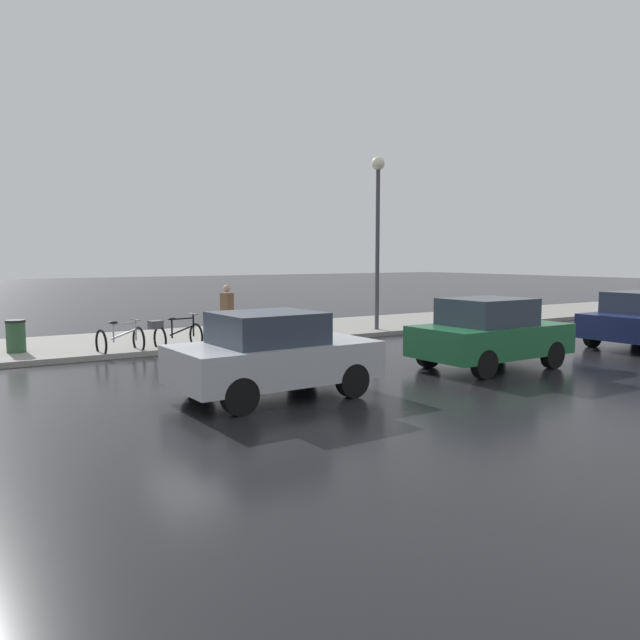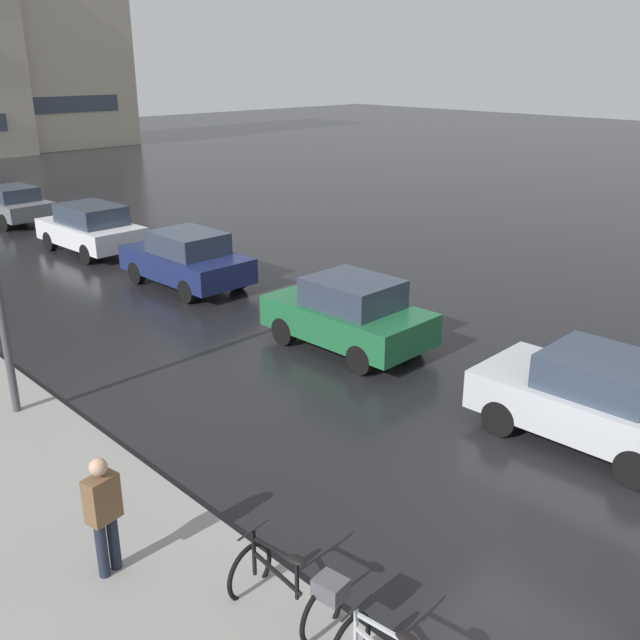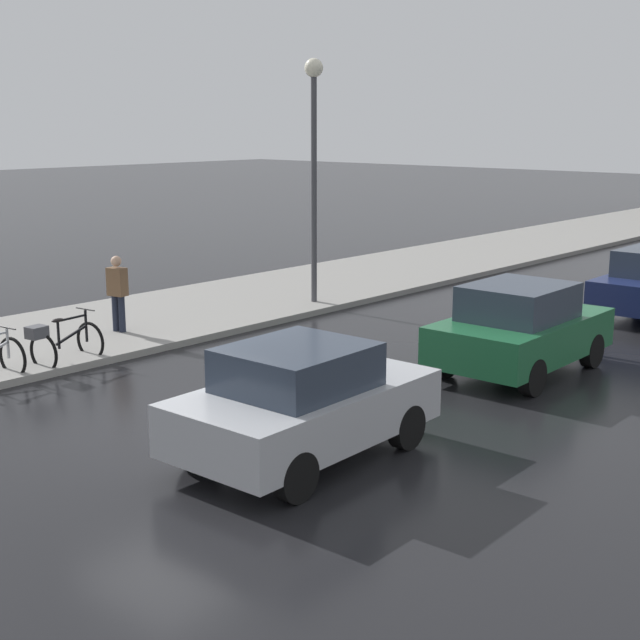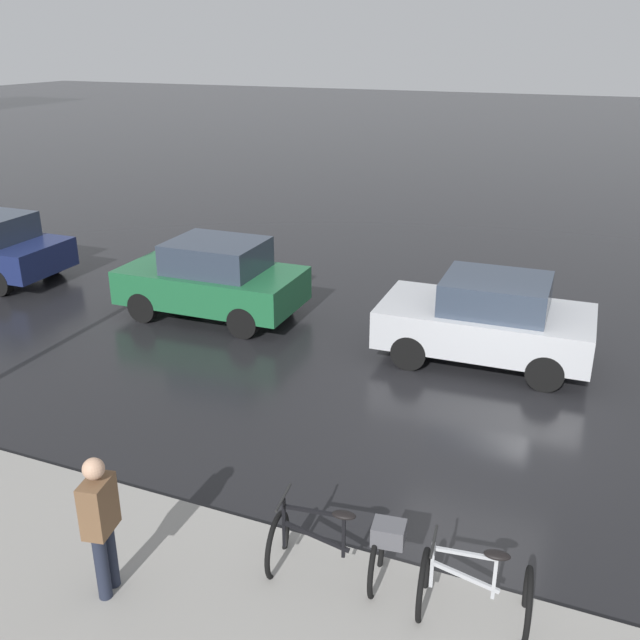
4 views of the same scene
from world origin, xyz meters
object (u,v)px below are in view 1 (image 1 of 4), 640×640
(bicycle_second, at_px, (174,334))
(car_silver, at_px, (273,354))
(pedestrian, at_px, (227,309))
(trash_bin, at_px, (16,339))
(streetlamp, at_px, (378,213))
(car_green, at_px, (490,333))
(bicycle_nearest, at_px, (120,341))

(bicycle_second, xyz_separation_m, car_silver, (6.45, -0.33, 0.31))
(bicycle_second, xyz_separation_m, pedestrian, (-1.18, 2.12, 0.50))
(trash_bin, bearing_deg, streetlamp, 85.43)
(bicycle_second, height_order, pedestrian, pedestrian)
(car_green, bearing_deg, car_silver, -90.18)
(bicycle_nearest, relative_size, pedestrian, 0.67)
(streetlamp, bearing_deg, trash_bin, -94.57)
(bicycle_nearest, relative_size, car_silver, 0.30)
(trash_bin, bearing_deg, car_silver, 24.57)
(bicycle_nearest, xyz_separation_m, trash_bin, (-1.17, -2.36, 0.09))
(bicycle_nearest, bearing_deg, trash_bin, -116.32)
(streetlamp, bearing_deg, pedestrian, -99.84)
(car_silver, distance_m, trash_bin, 8.38)
(car_green, xyz_separation_m, pedestrian, (-7.64, -3.28, 0.17))
(car_green, height_order, pedestrian, pedestrian)
(car_silver, xyz_separation_m, car_green, (0.02, 5.74, 0.02))
(car_green, xyz_separation_m, streetlamp, (-6.75, 1.85, 3.25))
(car_silver, height_order, car_green, car_green)
(bicycle_nearest, height_order, car_silver, car_silver)
(bicycle_second, bearing_deg, streetlamp, 92.24)
(bicycle_nearest, distance_m, bicycle_second, 1.45)
(pedestrian, bearing_deg, car_green, 23.26)
(bicycle_nearest, xyz_separation_m, bicycle_second, (0.00, 1.45, 0.08))
(streetlamp, distance_m, trash_bin, 11.67)
(bicycle_nearest, xyz_separation_m, car_green, (6.47, 6.86, 0.42))
(bicycle_second, relative_size, pedestrian, 0.84)
(bicycle_nearest, xyz_separation_m, pedestrian, (-1.17, 3.57, 0.58))
(car_green, height_order, trash_bin, car_green)
(bicycle_second, height_order, car_silver, car_silver)
(pedestrian, bearing_deg, trash_bin, -89.94)
(streetlamp, bearing_deg, bicycle_second, -87.76)
(pedestrian, bearing_deg, car_silver, -17.83)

